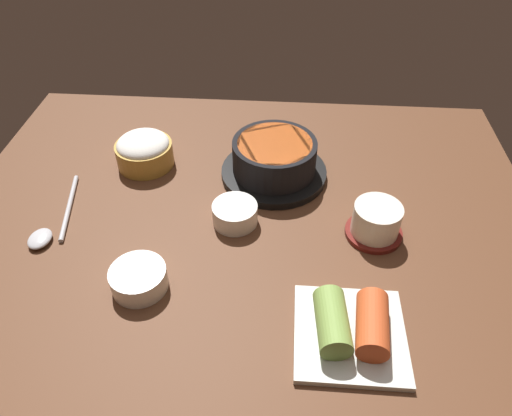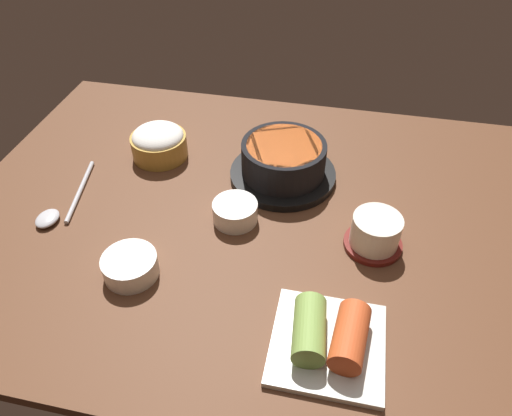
% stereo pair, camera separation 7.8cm
% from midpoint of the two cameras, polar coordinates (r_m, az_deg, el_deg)
% --- Properties ---
extents(dining_table, '(1.00, 0.76, 0.02)m').
position_cam_midpoint_polar(dining_table, '(0.82, 1.63, -1.08)').
color(dining_table, '#56331E').
rests_on(dining_table, ground).
extents(stone_pot, '(0.19, 0.19, 0.07)m').
position_cam_midpoint_polar(stone_pot, '(0.87, 5.87, 5.41)').
color(stone_pot, black).
rests_on(stone_pot, dining_table).
extents(rice_bowl, '(0.11, 0.11, 0.06)m').
position_cam_midpoint_polar(rice_bowl, '(0.93, -9.26, 7.72)').
color(rice_bowl, '#B78C38').
rests_on(rice_bowl, dining_table).
extents(tea_cup_with_saucer, '(0.09, 0.09, 0.06)m').
position_cam_midpoint_polar(tea_cup_with_saucer, '(0.77, 16.94, -2.99)').
color(tea_cup_with_saucer, maroon).
rests_on(tea_cup_with_saucer, dining_table).
extents(banchan_cup_center, '(0.08, 0.08, 0.04)m').
position_cam_midpoint_polar(banchan_cup_center, '(0.79, 0.30, -0.53)').
color(banchan_cup_center, white).
rests_on(banchan_cup_center, dining_table).
extents(kimchi_plate, '(0.15, 0.15, 0.05)m').
position_cam_midpoint_polar(kimchi_plate, '(0.64, 12.28, -15.13)').
color(kimchi_plate, silver).
rests_on(kimchi_plate, dining_table).
extents(side_bowl_near, '(0.08, 0.08, 0.03)m').
position_cam_midpoint_polar(side_bowl_near, '(0.72, -11.89, -6.92)').
color(side_bowl_near, white).
rests_on(side_bowl_near, dining_table).
extents(spoon, '(0.06, 0.19, 0.01)m').
position_cam_midpoint_polar(spoon, '(0.86, -20.23, -0.20)').
color(spoon, '#B7B7BC').
rests_on(spoon, dining_table).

